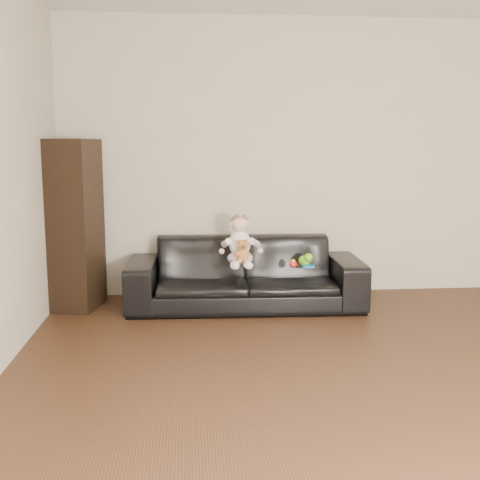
{
  "coord_description": "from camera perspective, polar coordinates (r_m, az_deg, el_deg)",
  "views": [
    {
      "loc": [
        -1.3,
        -2.94,
        1.44
      ],
      "look_at": [
        -0.86,
        2.15,
        0.62
      ],
      "focal_mm": 45.0,
      "sensor_mm": 36.0,
      "label": 1
    }
  ],
  "objects": [
    {
      "name": "floor",
      "position": [
        3.53,
        17.91,
        -15.43
      ],
      "size": [
        5.5,
        5.5,
        0.0
      ],
      "primitive_type": "plane",
      "color": "#3F2516",
      "rests_on": "ground"
    },
    {
      "name": "toy_blue_disc",
      "position": [
        5.17,
        6.52,
        -2.47
      ],
      "size": [
        0.13,
        0.13,
        0.02
      ],
      "primitive_type": "cylinder",
      "rotation": [
        0.0,
        0.0,
        0.21
      ],
      "color": "#197DCD",
      "rests_on": "sofa"
    },
    {
      "name": "wall_back",
      "position": [
        5.84,
        8.03,
        7.69
      ],
      "size": [
        5.0,
        0.0,
        5.0
      ],
      "primitive_type": "plane",
      "rotation": [
        1.57,
        0.0,
        0.0
      ],
      "color": "#BCB29E",
      "rests_on": "ground"
    },
    {
      "name": "teddy_bear",
      "position": [
        5.05,
        0.26,
        -1.06
      ],
      "size": [
        0.13,
        0.13,
        0.19
      ],
      "rotation": [
        0.0,
        0.0,
        -0.3
      ],
      "color": "#B26C33",
      "rests_on": "sofa"
    },
    {
      "name": "shelf_item",
      "position": [
        5.4,
        -15.35,
        4.9
      ],
      "size": [
        0.22,
        0.28,
        0.28
      ],
      "primitive_type": "cube",
      "rotation": [
        0.0,
        0.0,
        -0.19
      ],
      "color": "silver",
      "rests_on": "cabinet"
    },
    {
      "name": "baby",
      "position": [
        5.17,
        0.01,
        -0.28
      ],
      "size": [
        0.31,
        0.38,
        0.44
      ],
      "rotation": [
        0.0,
        0.0,
        -0.12
      ],
      "color": "#FAD3DE",
      "rests_on": "sofa"
    },
    {
      "name": "toy_rattle",
      "position": [
        5.11,
        5.06,
        -2.3
      ],
      "size": [
        0.07,
        0.07,
        0.06
      ],
      "primitive_type": "sphere",
      "rotation": [
        0.0,
        0.0,
        -0.02
      ],
      "color": "red",
      "rests_on": "sofa"
    },
    {
      "name": "toy_green",
      "position": [
        5.22,
        6.13,
        -1.94
      ],
      "size": [
        0.12,
        0.14,
        0.09
      ],
      "primitive_type": "ellipsoid",
      "rotation": [
        0.0,
        0.0,
        0.1
      ],
      "color": "#64C617",
      "rests_on": "sofa"
    },
    {
      "name": "cabinet",
      "position": [
        5.43,
        -15.41,
        1.4
      ],
      "size": [
        0.46,
        0.57,
        1.48
      ],
      "primitive_type": "cube",
      "rotation": [
        0.0,
        0.0,
        -0.19
      ],
      "color": "black",
      "rests_on": "floor"
    },
    {
      "name": "sofa",
      "position": [
        5.34,
        0.47,
        -3.16
      ],
      "size": [
        2.08,
        0.86,
        0.6
      ],
      "primitive_type": "imported",
      "rotation": [
        0.0,
        0.0,
        -0.03
      ],
      "color": "black",
      "rests_on": "floor"
    }
  ]
}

